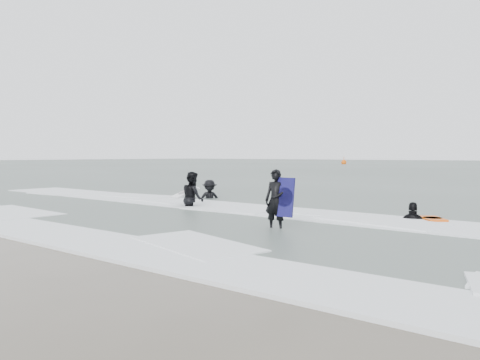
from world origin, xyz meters
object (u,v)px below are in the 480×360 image
Objects in this scene: surfer_centre at (276,231)px; surfer_breaker at (210,200)px; surfer_right_near at (413,221)px; buoy at (344,162)px; surfer_wading at (193,209)px.

surfer_breaker reaches higher than surfer_centre.
surfer_right_near is at bearing 50.54° from surfer_centre.
surfer_breaker is at bearing -22.47° from surfer_right_near.
surfer_right_near is at bearing -53.55° from surfer_breaker.
buoy is at bearing -77.70° from surfer_right_near.
surfer_wading is at bearing -67.24° from buoy.
buoy is at bearing 65.66° from surfer_breaker.
surfer_breaker is at bearing -24.44° from surfer_wading.
surfer_centre is 0.92× the size of surfer_breaker.
surfer_right_near is (2.10, 3.80, 0.00)m from surfer_centre.
surfer_right_near is at bearing -133.16° from surfer_wading.
surfer_centre is 8.32m from surfer_breaker.
buoy is (-37.54, 70.97, 0.42)m from surfer_right_near.
surfer_centre is 5.34m from surfer_wading.
surfer_breaker is at bearing -67.68° from buoy.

